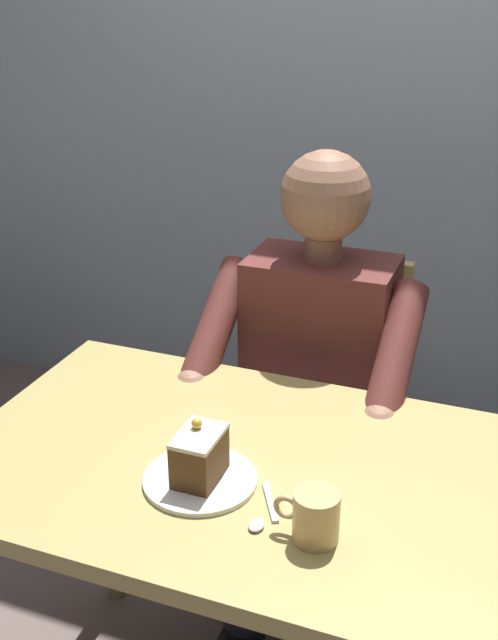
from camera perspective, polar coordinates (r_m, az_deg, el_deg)
cafe_rear_panel at (r=2.66m, az=11.37°, el=21.21°), size 6.40×0.12×3.00m
dining_table at (r=1.60m, az=-0.98°, el=-12.86°), size 1.08×0.71×0.76m
chair at (r=2.21m, az=5.56°, el=-6.23°), size 0.42×0.42×0.91m
seated_person at (r=1.99m, az=4.36°, el=-4.99°), size 0.53×0.58×1.24m
dessert_plate at (r=1.48m, az=-3.54°, el=-11.41°), size 0.21×0.21×0.01m
cake_slice at (r=1.45m, az=-3.60°, el=-9.72°), size 0.08×0.11×0.11m
coffee_cup at (r=1.33m, az=4.78°, el=-13.84°), size 0.11×0.08×0.09m
dessert_spoon at (r=1.40m, az=1.01°, el=-13.83°), size 0.06×0.14×0.01m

